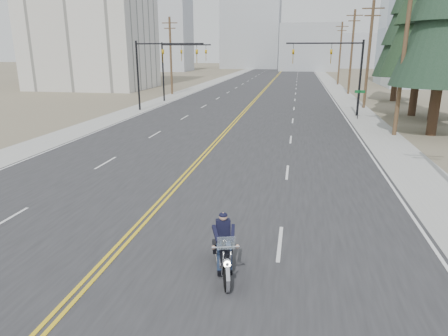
% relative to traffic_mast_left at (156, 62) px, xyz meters
% --- Properties ---
extents(ground_plane, '(400.00, 400.00, 0.00)m').
position_rel_traffic_mast_left_xyz_m(ground_plane, '(8.98, -32.00, -4.94)').
color(ground_plane, '#776D56').
rests_on(ground_plane, ground).
extents(road, '(20.00, 200.00, 0.01)m').
position_rel_traffic_mast_left_xyz_m(road, '(8.98, 38.00, -4.93)').
color(road, '#303033').
rests_on(road, ground).
extents(sidewalk_left, '(3.00, 200.00, 0.01)m').
position_rel_traffic_mast_left_xyz_m(sidewalk_left, '(-2.52, 38.00, -4.93)').
color(sidewalk_left, '#A5A5A0').
rests_on(sidewalk_left, ground).
extents(sidewalk_right, '(3.00, 200.00, 0.01)m').
position_rel_traffic_mast_left_xyz_m(sidewalk_right, '(20.48, 38.00, -4.93)').
color(sidewalk_right, '#A5A5A0').
rests_on(sidewalk_right, ground).
extents(traffic_mast_left, '(7.10, 0.26, 7.00)m').
position_rel_traffic_mast_left_xyz_m(traffic_mast_left, '(0.00, 0.00, 0.00)').
color(traffic_mast_left, black).
rests_on(traffic_mast_left, ground).
extents(traffic_mast_right, '(7.10, 0.26, 7.00)m').
position_rel_traffic_mast_left_xyz_m(traffic_mast_right, '(17.95, 0.00, 0.00)').
color(traffic_mast_right, black).
rests_on(traffic_mast_right, ground).
extents(traffic_mast_far, '(6.10, 0.26, 7.00)m').
position_rel_traffic_mast_left_xyz_m(traffic_mast_far, '(-0.33, 8.00, -0.06)').
color(traffic_mast_far, black).
rests_on(traffic_mast_far, ground).
extents(street_sign, '(0.90, 0.06, 2.62)m').
position_rel_traffic_mast_left_xyz_m(street_sign, '(19.78, -2.00, -3.13)').
color(street_sign, black).
rests_on(street_sign, ground).
extents(utility_pole_b, '(2.20, 0.30, 11.50)m').
position_rel_traffic_mast_left_xyz_m(utility_pole_b, '(21.48, -9.00, 1.05)').
color(utility_pole_b, brown).
rests_on(utility_pole_b, ground).
extents(utility_pole_c, '(2.20, 0.30, 11.00)m').
position_rel_traffic_mast_left_xyz_m(utility_pole_c, '(21.48, 6.00, 0.79)').
color(utility_pole_c, brown).
rests_on(utility_pole_c, ground).
extents(utility_pole_d, '(2.20, 0.30, 11.50)m').
position_rel_traffic_mast_left_xyz_m(utility_pole_d, '(21.48, 21.00, 1.05)').
color(utility_pole_d, brown).
rests_on(utility_pole_d, ground).
extents(utility_pole_e, '(2.20, 0.30, 11.00)m').
position_rel_traffic_mast_left_xyz_m(utility_pole_e, '(21.48, 38.00, 0.79)').
color(utility_pole_e, brown).
rests_on(utility_pole_e, ground).
extents(utility_pole_left, '(2.20, 0.30, 10.50)m').
position_rel_traffic_mast_left_xyz_m(utility_pole_left, '(-3.52, 16.00, 0.54)').
color(utility_pole_left, brown).
rests_on(utility_pole_left, ground).
extents(haze_bldg_a, '(14.00, 12.00, 22.00)m').
position_rel_traffic_mast_left_xyz_m(haze_bldg_a, '(-26.02, 83.00, 6.06)').
color(haze_bldg_a, '#B7BCC6').
rests_on(haze_bldg_a, ground).
extents(haze_bldg_b, '(18.00, 14.00, 14.00)m').
position_rel_traffic_mast_left_xyz_m(haze_bldg_b, '(16.98, 93.00, 2.06)').
color(haze_bldg_b, '#ADB2B7').
rests_on(haze_bldg_b, ground).
extents(haze_bldg_c, '(16.00, 12.00, 18.00)m').
position_rel_traffic_mast_left_xyz_m(haze_bldg_c, '(48.98, 78.00, 4.06)').
color(haze_bldg_c, '#B7BCC6').
rests_on(haze_bldg_c, ground).
extents(haze_bldg_d, '(20.00, 15.00, 26.00)m').
position_rel_traffic_mast_left_xyz_m(haze_bldg_d, '(-3.02, 108.00, 8.06)').
color(haze_bldg_d, '#ADB2B7').
rests_on(haze_bldg_d, ground).
extents(haze_bldg_e, '(14.00, 14.00, 12.00)m').
position_rel_traffic_mast_left_xyz_m(haze_bldg_e, '(33.98, 118.00, 1.06)').
color(haze_bldg_e, '#B7BCC6').
rests_on(haze_bldg_e, ground).
extents(haze_bldg_f, '(12.00, 12.00, 16.00)m').
position_rel_traffic_mast_left_xyz_m(haze_bldg_f, '(-41.02, 98.00, 3.06)').
color(haze_bldg_f, '#ADB2B7').
rests_on(haze_bldg_f, ground).
extents(motorcyclist, '(1.50, 2.38, 1.72)m').
position_rel_traffic_mast_left_xyz_m(motorcyclist, '(12.53, -30.10, -4.07)').
color(motorcyclist, black).
rests_on(motorcyclist, ground).
extents(conifer_mid, '(6.38, 6.38, 17.01)m').
position_rel_traffic_mast_left_xyz_m(conifer_mid, '(26.22, -1.46, 4.83)').
color(conifer_mid, '#382619').
rests_on(conifer_mid, ground).
extents(conifer_far, '(5.59, 5.59, 14.98)m').
position_rel_traffic_mast_left_xyz_m(conifer_far, '(26.04, 13.42, 3.66)').
color(conifer_far, '#382619').
rests_on(conifer_far, ground).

